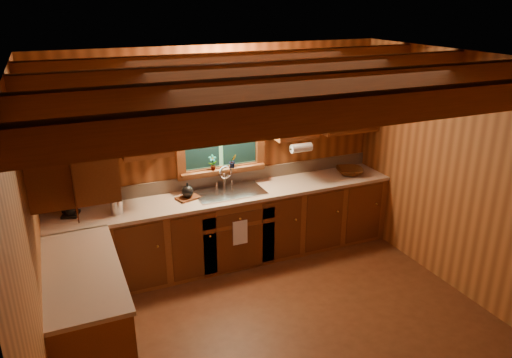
{
  "coord_description": "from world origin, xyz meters",
  "views": [
    {
      "loc": [
        -1.84,
        -3.44,
        3.08
      ],
      "look_at": [
        0.0,
        0.8,
        1.35
      ],
      "focal_mm": 33.83,
      "sensor_mm": 36.0,
      "label": 1
    }
  ],
  "objects": [
    {
      "name": "paper_towel_roll",
      "position": [
        0.92,
        1.53,
        1.37
      ],
      "size": [
        0.27,
        0.11,
        0.11
      ],
      "primitive_type": "cylinder",
      "rotation": [
        0.0,
        1.57,
        0.0
      ],
      "color": "white",
      "rests_on": "upper_cabinets"
    },
    {
      "name": "utensil_crock",
      "position": [
        -1.33,
        1.53,
        0.99
      ],
      "size": [
        0.13,
        0.13,
        0.38
      ],
      "rotation": [
        0.0,
        0.0,
        -0.15
      ],
      "color": "silver",
      "rests_on": "countertop"
    },
    {
      "name": "dishwasher_panel",
      "position": [
        -1.47,
        0.68,
        0.43
      ],
      "size": [
        0.02,
        0.6,
        0.8
      ],
      "primitive_type": "cube",
      "color": "white",
      "rests_on": "base_cabinets"
    },
    {
      "name": "wicker_basket",
      "position": [
        1.68,
        1.57,
        0.94
      ],
      "size": [
        0.46,
        0.46,
        0.09
      ],
      "primitive_type": "imported",
      "rotation": [
        0.0,
        0.0,
        -0.41
      ],
      "color": "#48230C",
      "rests_on": "countertop"
    },
    {
      "name": "backsplash",
      "position": [
        0.0,
        1.89,
        0.98
      ],
      "size": [
        4.2,
        0.02,
        0.16
      ],
      "primitive_type": "cube",
      "color": "tan",
      "rests_on": "room"
    },
    {
      "name": "countertop",
      "position": [
        -0.48,
        1.29,
        0.88
      ],
      "size": [
        4.2,
        2.24,
        0.04
      ],
      "color": "tan",
      "rests_on": "base_cabinets"
    },
    {
      "name": "base_cabinets",
      "position": [
        -0.49,
        1.28,
        0.43
      ],
      "size": [
        4.2,
        2.22,
        0.86
      ],
      "color": "brown",
      "rests_on": "ground"
    },
    {
      "name": "wall_sconce",
      "position": [
        0.0,
        1.75,
        2.16
      ],
      "size": [
        0.45,
        0.21,
        0.17
      ],
      "color": "black",
      "rests_on": "room"
    },
    {
      "name": "upper_cabinets",
      "position": [
        -0.56,
        1.42,
        1.84
      ],
      "size": [
        4.19,
        1.77,
        0.78
      ],
      "color": "brown",
      "rests_on": "room"
    },
    {
      "name": "room",
      "position": [
        0.0,
        0.0,
        1.3
      ],
      "size": [
        4.2,
        4.2,
        4.2
      ],
      "color": "#4D2612",
      "rests_on": "ground"
    },
    {
      "name": "coffee_maker",
      "position": [
        -1.79,
        1.69,
        1.04
      ],
      "size": [
        0.16,
        0.21,
        0.29
      ],
      "rotation": [
        0.0,
        0.0,
        -0.31
      ],
      "color": "black",
      "rests_on": "countertop"
    },
    {
      "name": "teakettle",
      "position": [
        -0.51,
        1.61,
        0.99
      ],
      "size": [
        0.14,
        0.14,
        0.17
      ],
      "rotation": [
        0.0,
        0.0,
        -0.08
      ],
      "color": "black",
      "rests_on": "cutting_board"
    },
    {
      "name": "window",
      "position": [
        0.0,
        1.87,
        1.53
      ],
      "size": [
        1.12,
        0.08,
        1.0
      ],
      "color": "brown",
      "rests_on": "room"
    },
    {
      "name": "potted_plant_right",
      "position": [
        0.12,
        1.79,
        1.22
      ],
      "size": [
        0.11,
        0.09,
        0.17
      ],
      "primitive_type": "imported",
      "rotation": [
        0.0,
        0.0,
        0.2
      ],
      "color": "#522611",
      "rests_on": "window_sill"
    },
    {
      "name": "window_sill",
      "position": [
        0.0,
        1.82,
        1.12
      ],
      "size": [
        1.06,
        0.14,
        0.04
      ],
      "primitive_type": "cube",
      "color": "brown",
      "rests_on": "room"
    },
    {
      "name": "ceiling_beams",
      "position": [
        0.0,
        0.0,
        2.49
      ],
      "size": [
        4.2,
        2.54,
        0.18
      ],
      "color": "brown",
      "rests_on": "room"
    },
    {
      "name": "sink",
      "position": [
        0.0,
        1.6,
        0.86
      ],
      "size": [
        0.82,
        0.48,
        0.43
      ],
      "color": "silver",
      "rests_on": "countertop"
    },
    {
      "name": "dish_towel",
      "position": [
        0.0,
        1.26,
        0.52
      ],
      "size": [
        0.18,
        0.01,
        0.3
      ],
      "primitive_type": "cube",
      "color": "white",
      "rests_on": "base_cabinets"
    },
    {
      "name": "cutting_board",
      "position": [
        -0.51,
        1.61,
        0.91
      ],
      "size": [
        0.3,
        0.25,
        0.02
      ],
      "primitive_type": "cube",
      "rotation": [
        0.0,
        0.0,
        0.3
      ],
      "color": "#522611",
      "rests_on": "countertop"
    },
    {
      "name": "potted_plant_left",
      "position": [
        -0.14,
        1.79,
        1.24
      ],
      "size": [
        0.11,
        0.08,
        0.19
      ],
      "primitive_type": "imported",
      "rotation": [
        0.0,
        0.0,
        -0.14
      ],
      "color": "#522611",
      "rests_on": "window_sill"
    }
  ]
}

